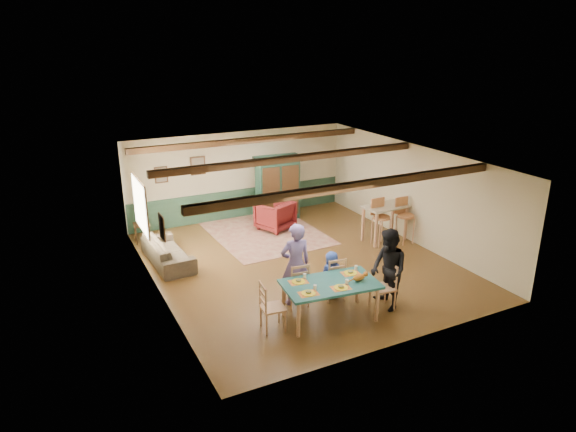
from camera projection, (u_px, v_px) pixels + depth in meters
name	position (u px, v px, depth m)	size (l,w,h in m)	color
floor	(299.00, 263.00, 12.91)	(8.00, 8.00, 0.00)	#4B3015
wall_back	(239.00, 175.00, 15.84)	(7.00, 0.02, 2.70)	beige
wall_left	(156.00, 236.00, 10.98)	(0.02, 8.00, 2.70)	beige
wall_right	(413.00, 194.00, 13.95)	(0.02, 8.00, 2.70)	beige
ceiling	(300.00, 158.00, 12.02)	(7.00, 8.00, 0.02)	silver
wainscot_back	(240.00, 203.00, 16.12)	(6.95, 0.03, 0.90)	#213C2B
ceiling_beam_front	(355.00, 186.00, 10.11)	(6.95, 0.16, 0.16)	black
ceiling_beam_mid	(292.00, 158.00, 12.39)	(6.95, 0.16, 0.16)	black
ceiling_beam_back	(251.00, 140.00, 14.58)	(6.95, 0.16, 0.16)	black
window_left	(140.00, 205.00, 12.37)	(0.06, 1.60, 1.30)	white
picture_left_wall	(162.00, 227.00, 10.36)	(0.04, 0.42, 0.52)	gray
picture_back_a	(198.00, 166.00, 15.12)	(0.45, 0.04, 0.55)	gray
picture_back_b	(161.00, 175.00, 14.70)	(0.38, 0.04, 0.48)	gray
dining_table	(330.00, 301.00, 10.26)	(1.88, 1.05, 0.78)	#1A5453
dining_chair_far_left	(297.00, 283.00, 10.76)	(0.44, 0.46, 0.99)	tan
dining_chair_far_right	(333.00, 277.00, 11.03)	(0.44, 0.46, 0.99)	tan
dining_chair_end_left	(273.00, 307.00, 9.83)	(0.44, 0.46, 0.99)	tan
dining_chair_end_right	(383.00, 287.00, 10.62)	(0.44, 0.46, 0.99)	tan
person_man	(295.00, 264.00, 10.70)	(0.66, 0.43, 1.80)	#6D5C9D
person_woman	(388.00, 270.00, 10.53)	(0.84, 0.65, 1.73)	black
person_child	(331.00, 275.00, 11.09)	(0.51, 0.33, 1.05)	#253F94
cat	(359.00, 277.00, 10.19)	(0.38, 0.15, 0.19)	#C56C22
place_setting_near_left	(308.00, 291.00, 9.69)	(0.42, 0.31, 0.11)	yellow
place_setting_near_center	(341.00, 286.00, 9.92)	(0.42, 0.31, 0.11)	yellow
place_setting_far_left	(298.00, 280.00, 10.16)	(0.42, 0.31, 0.11)	yellow
place_setting_far_right	(351.00, 271.00, 10.53)	(0.42, 0.31, 0.11)	yellow
area_rug	(266.00, 233.00, 14.87)	(2.92, 3.47, 0.01)	tan
armoire	(278.00, 188.00, 15.75)	(1.42, 0.57, 2.00)	#132F24
armchair	(275.00, 215.00, 15.08)	(0.92, 0.94, 0.86)	#420D10
sofa	(168.00, 251.00, 12.84)	(2.10, 0.82, 0.61)	#393023
end_table	(142.00, 233.00, 14.20)	(0.43, 0.43, 0.53)	black
table_lamp	(141.00, 216.00, 14.03)	(0.27, 0.27, 0.48)	beige
counter_table	(384.00, 223.00, 14.21)	(1.23, 0.72, 1.02)	beige
bar_stool_left	(381.00, 223.00, 13.85)	(0.45, 0.50, 1.29)	#C6804D
bar_stool_right	(405.00, 221.00, 13.99)	(0.45, 0.50, 1.27)	#C6804D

